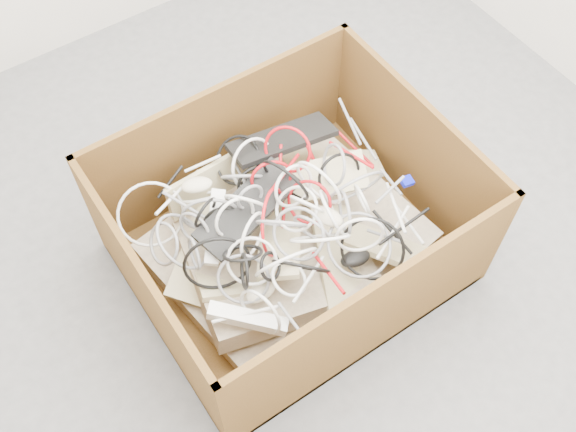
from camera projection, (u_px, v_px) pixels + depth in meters
ground at (304, 213)px, 2.89m from camera, size 3.00×3.00×0.00m
cardboard_box at (287, 243)px, 2.64m from camera, size 1.19×0.99×0.59m
keyboard_pile at (286, 213)px, 2.55m from camera, size 1.07×0.85×0.34m
mice_scatter at (279, 218)px, 2.46m from camera, size 0.70×0.62×0.21m
power_strip_left at (215, 227)px, 2.42m from camera, size 0.20×0.25×0.11m
power_strip_right at (248, 319)px, 2.28m from camera, size 0.24×0.22×0.09m
vga_plug at (407, 181)px, 2.55m from camera, size 0.05×0.05×0.03m
cable_tangle at (275, 219)px, 2.40m from camera, size 1.02×0.86×0.39m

